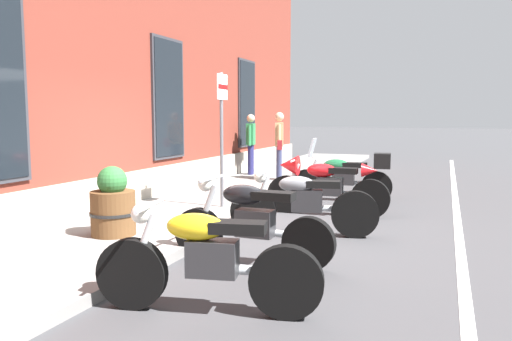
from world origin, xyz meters
name	(u,v)px	position (x,y,z in m)	size (l,w,h in m)	color
ground_plane	(238,228)	(0.00, 0.00, 0.00)	(140.00, 140.00, 0.00)	#38383A
sidewalk	(167,218)	(0.00, 1.27, 0.06)	(28.09, 2.55, 0.12)	slate
lane_stripe	(460,247)	(0.00, -3.20, 0.00)	(28.09, 0.12, 0.01)	silver
motorcycle_yellow_naked	(205,260)	(-3.20, -1.04, 0.48)	(0.68, 2.03, 0.97)	black
motorcycle_black_naked	(250,222)	(-1.65, -0.85, 0.49)	(0.62, 2.02, 1.00)	black
motorcycle_grey_naked	(302,203)	(-0.11, -1.06, 0.48)	(0.70, 2.13, 0.94)	black
motorcycle_red_sport	(323,183)	(1.51, -0.97, 0.56)	(0.62, 2.17, 1.04)	black
motorcycle_green_touring	(347,175)	(3.12, -1.09, 0.53)	(0.62, 2.07, 1.28)	black
pedestrian_tan_coat	(279,142)	(5.00, 0.98, 1.09)	(0.64, 0.34, 1.71)	#2D3351
pedestrian_striped_shirt	(251,141)	(5.83, 2.08, 1.06)	(0.65, 0.29, 1.66)	#1E1E4C
parking_sign	(222,121)	(1.00, 0.72, 1.66)	(0.36, 0.07, 2.37)	#4C4C51
barrel_planter	(113,206)	(-1.48, 1.22, 0.52)	(0.63, 0.63, 0.94)	brown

